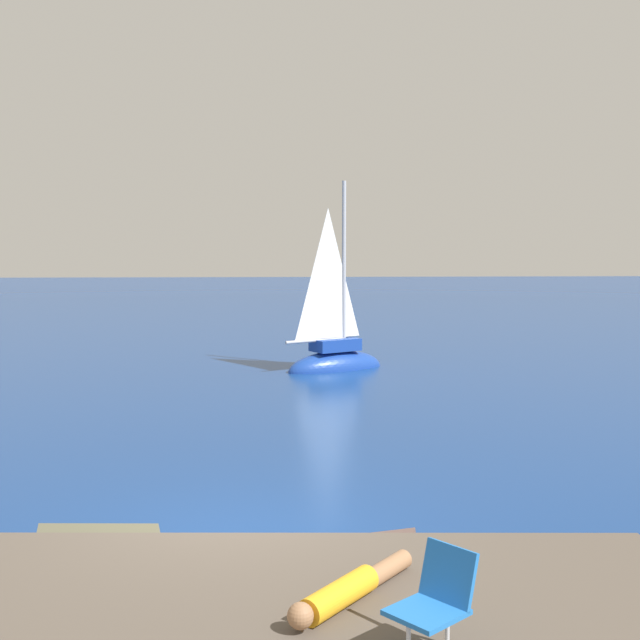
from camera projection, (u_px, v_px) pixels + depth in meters
ground_plane at (238, 543)px, 9.94m from camera, size 160.00×160.00×0.00m
boulder_seaward at (375, 568)px, 9.16m from camera, size 1.21×0.99×0.73m
boulder_inland at (97, 572)px, 9.03m from camera, size 1.63×1.37×0.88m
sailboat_near at (335, 358)px, 23.66m from camera, size 3.28×2.50×6.01m
person_sunbather at (348, 590)px, 7.11m from camera, size 1.23×1.44×0.25m
beach_chair at (436, 596)px, 6.23m from camera, size 0.76×0.75×0.80m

